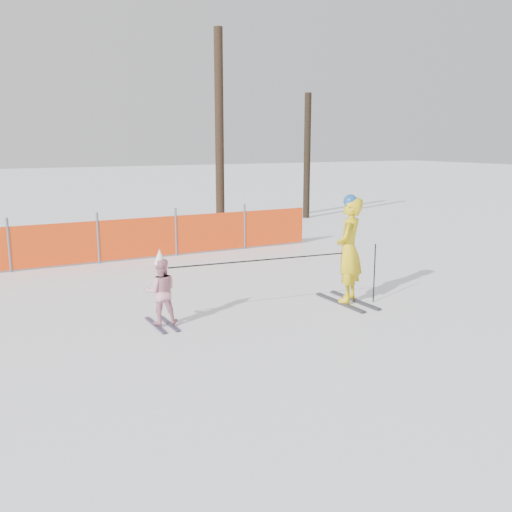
{
  "coord_description": "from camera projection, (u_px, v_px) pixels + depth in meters",
  "views": [
    {
      "loc": [
        -4.55,
        -7.92,
        2.93
      ],
      "look_at": [
        0.0,
        0.5,
        1.0
      ],
      "focal_mm": 40.0,
      "sensor_mm": 36.0,
      "label": 1
    }
  ],
  "objects": [
    {
      "name": "ground",
      "position": [
        270.0,
        320.0,
        9.53
      ],
      "size": [
        120.0,
        120.0,
        0.0
      ],
      "primitive_type": "plane",
      "color": "white",
      "rests_on": "ground"
    },
    {
      "name": "adult",
      "position": [
        349.0,
        249.0,
        10.35
      ],
      "size": [
        0.83,
        1.4,
        2.0
      ],
      "color": "black",
      "rests_on": "ground"
    },
    {
      "name": "child",
      "position": [
        161.0,
        291.0,
        9.13
      ],
      "size": [
        0.61,
        0.92,
        1.26
      ],
      "color": "black",
      "rests_on": "ground"
    },
    {
      "name": "ski_poles",
      "position": [
        291.0,
        264.0,
        9.91
      ],
      "size": [
        3.8,
        0.57,
        1.09
      ],
      "color": "black",
      "rests_on": "ground"
    },
    {
      "name": "safety_fence",
      "position": [
        3.0,
        249.0,
        12.83
      ],
      "size": [
        15.91,
        0.06,
        1.25
      ],
      "color": "#595960",
      "rests_on": "ground"
    },
    {
      "name": "tree_trunks",
      "position": [
        252.0,
        140.0,
        20.13
      ],
      "size": [
        4.25,
        0.9,
        6.6
      ],
      "color": "black",
      "rests_on": "ground"
    }
  ]
}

